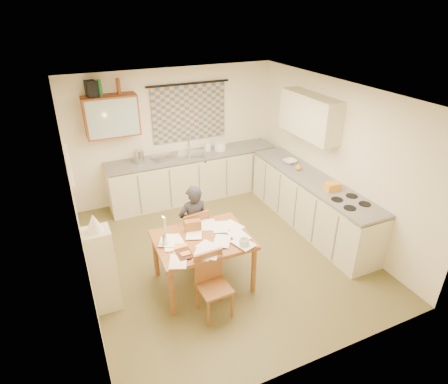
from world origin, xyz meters
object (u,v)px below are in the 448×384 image
chair_far (193,243)px  shelf_stand (103,270)px  dining_table (203,261)px  person (194,224)px  counter_back (194,176)px  stove (346,228)px  counter_right (310,203)px

chair_far → shelf_stand: (-1.36, -0.49, 0.31)m
dining_table → person: (0.09, 0.58, 0.24)m
dining_table → shelf_stand: 1.32m
counter_back → dining_table: counter_back is taller
chair_far → person: 0.35m
dining_table → chair_far: 0.60m
counter_back → chair_far: size_ratio=3.75×
dining_table → chair_far: bearing=85.5°
counter_back → shelf_stand: (-2.09, -2.39, 0.13)m
stove → counter_right: bearing=90.0°
stove → person: bearing=158.7°
counter_back → dining_table: bearing=-107.6°
shelf_stand → person: bearing=19.1°
stove → chair_far: size_ratio=1.05×
counter_back → person: size_ratio=2.65×
counter_right → dining_table: 2.34m
chair_far → shelf_stand: bearing=12.2°
counter_back → person: 2.05m
counter_back → person: bearing=-110.1°
counter_back → person: (-0.70, -1.91, 0.17)m
dining_table → shelf_stand: size_ratio=1.09×
counter_right → stove: bearing=-90.0°
counter_right → dining_table: size_ratio=2.32×
chair_far → person: bearing=153.4°
counter_back → counter_right: same height
dining_table → counter_right: bearing=17.5°
counter_back → chair_far: (-0.73, -1.90, -0.18)m
counter_back → shelf_stand: bearing=-131.1°
counter_back → counter_right: 2.35m
counter_back → stove: same height
counter_back → shelf_stand: size_ratio=2.84×
chair_far → dining_table: bearing=76.6°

